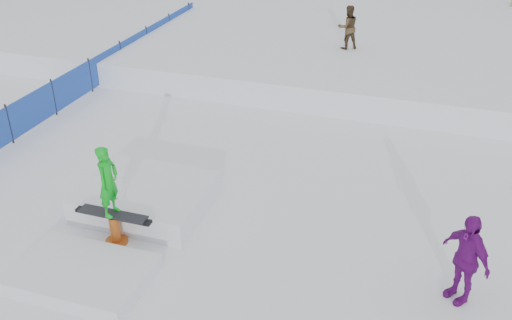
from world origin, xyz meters
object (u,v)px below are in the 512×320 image
(safety_fence, at_px, (90,75))
(spectator_purple, at_px, (465,258))
(jib_rail_feature, at_px, (130,214))
(walker_olive, at_px, (348,27))

(safety_fence, height_order, spectator_purple, spectator_purple)
(spectator_purple, bearing_deg, safety_fence, -164.65)
(spectator_purple, distance_m, jib_rail_feature, 6.43)
(safety_fence, relative_size, jib_rail_feature, 3.64)
(safety_fence, distance_m, walker_olive, 8.59)
(spectator_purple, xyz_separation_m, jib_rail_feature, (-6.40, 0.12, -0.54))
(walker_olive, height_order, spectator_purple, walker_olive)
(walker_olive, distance_m, jib_rail_feature, 10.97)
(safety_fence, xyz_separation_m, jib_rail_feature, (4.82, -6.19, -0.25))
(safety_fence, height_order, walker_olive, walker_olive)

